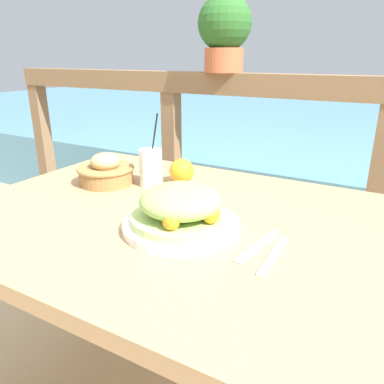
{
  "coord_description": "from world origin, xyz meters",
  "views": [
    {
      "loc": [
        0.5,
        -0.79,
        1.11
      ],
      "look_at": [
        0.04,
        0.03,
        0.76
      ],
      "focal_mm": 35.0,
      "sensor_mm": 36.0,
      "label": 1
    }
  ],
  "objects_px": {
    "salad_plate": "(181,211)",
    "bread_basket": "(106,171)",
    "potted_plant": "(225,30)",
    "drink_glass": "(151,167)"
  },
  "relations": [
    {
      "from": "potted_plant",
      "to": "drink_glass",
      "type": "bearing_deg",
      "value": -89.82
    },
    {
      "from": "potted_plant",
      "to": "salad_plate",
      "type": "bearing_deg",
      "value": -71.79
    },
    {
      "from": "drink_glass",
      "to": "bread_basket",
      "type": "xyz_separation_m",
      "value": [
        -0.14,
        -0.06,
        -0.02
      ]
    },
    {
      "from": "bread_basket",
      "to": "potted_plant",
      "type": "bearing_deg",
      "value": 76.9
    },
    {
      "from": "drink_glass",
      "to": "bread_basket",
      "type": "distance_m",
      "value": 0.15
    },
    {
      "from": "salad_plate",
      "to": "bread_basket",
      "type": "distance_m",
      "value": 0.44
    },
    {
      "from": "bread_basket",
      "to": "salad_plate",
      "type": "bearing_deg",
      "value": -24.28
    },
    {
      "from": "salad_plate",
      "to": "drink_glass",
      "type": "distance_m",
      "value": 0.35
    },
    {
      "from": "drink_glass",
      "to": "bread_basket",
      "type": "height_order",
      "value": "drink_glass"
    },
    {
      "from": "drink_glass",
      "to": "salad_plate",
      "type": "bearing_deg",
      "value": -42.71
    }
  ]
}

